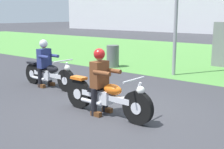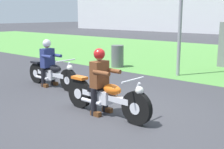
{
  "view_description": "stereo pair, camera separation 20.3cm",
  "coord_description": "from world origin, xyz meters",
  "views": [
    {
      "loc": [
        3.77,
        -4.8,
        2.1
      ],
      "look_at": [
        -0.07,
        -0.03,
        0.85
      ],
      "focal_mm": 47.38,
      "sensor_mm": 36.0,
      "label": 1
    },
    {
      "loc": [
        3.93,
        -4.67,
        2.1
      ],
      "look_at": [
        -0.07,
        -0.03,
        0.85
      ],
      "focal_mm": 47.38,
      "sensor_mm": 36.0,
      "label": 2
    }
  ],
  "objects": [
    {
      "name": "motorcycle_lead",
      "position": [
        -0.07,
        -0.23,
        0.4
      ],
      "size": [
        2.29,
        0.66,
        0.89
      ],
      "rotation": [
        0.0,
        0.0,
        -0.02
      ],
      "color": "black",
      "rests_on": "ground"
    },
    {
      "name": "motorcycle_follow",
      "position": [
        -2.95,
        0.61,
        0.38
      ],
      "size": [
        2.14,
        0.66,
        0.87
      ],
      "rotation": [
        0.0,
        0.0,
        -0.02
      ],
      "color": "black",
      "rests_on": "ground"
    },
    {
      "name": "trash_can",
      "position": [
        -3.62,
        4.42,
        0.44
      ],
      "size": [
        0.5,
        0.5,
        0.88
      ],
      "primitive_type": "cylinder",
      "color": "#595E5B",
      "rests_on": "ground"
    },
    {
      "name": "rider_follow",
      "position": [
        -3.12,
        0.61,
        0.81
      ],
      "size": [
        0.55,
        0.48,
        1.39
      ],
      "rotation": [
        0.0,
        0.0,
        -0.02
      ],
      "color": "black",
      "rests_on": "ground"
    },
    {
      "name": "rider_lead",
      "position": [
        -0.24,
        -0.22,
        0.83
      ],
      "size": [
        0.55,
        0.48,
        1.41
      ],
      "rotation": [
        0.0,
        0.0,
        -0.02
      ],
      "color": "black",
      "rests_on": "ground"
    },
    {
      "name": "ground",
      "position": [
        0.0,
        0.0,
        0.0
      ],
      "size": [
        120.0,
        120.0,
        0.0
      ],
      "primitive_type": "plane",
      "color": "#38383D"
    }
  ]
}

